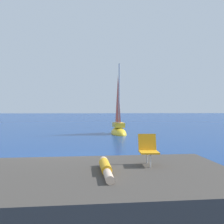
{
  "coord_description": "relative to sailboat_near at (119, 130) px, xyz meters",
  "views": [
    {
      "loc": [
        1.5,
        -10.1,
        2.25
      ],
      "look_at": [
        2.42,
        8.58,
        1.87
      ],
      "focal_mm": 41.88,
      "sensor_mm": 36.0,
      "label": 1
    }
  ],
  "objects": [
    {
      "name": "boulder_inland",
      "position": [
        -2.3,
        -12.73,
        -0.34
      ],
      "size": [
        1.47,
        1.77,
        1.16
      ],
      "primitive_type": "cube",
      "rotation": [
        0.1,
        0.14,
        1.46
      ],
      "color": "#463D35",
      "rests_on": "ground"
    },
    {
      "name": "boulder_seaward",
      "position": [
        -2.39,
        -12.79,
        -0.34
      ],
      "size": [
        1.87,
        1.91,
        1.17
      ],
      "primitive_type": "cube",
      "rotation": [
        -0.2,
        0.11,
        0.57
      ],
      "color": "#3D4336",
      "rests_on": "ground"
    },
    {
      "name": "ground_plane",
      "position": [
        -3.09,
        -11.24,
        -0.34
      ],
      "size": [
        160.0,
        160.0,
        0.0
      ],
      "primitive_type": "plane",
      "color": "navy"
    },
    {
      "name": "beach_chair",
      "position": [
        -0.29,
        -14.5,
        0.81
      ],
      "size": [
        0.48,
        0.6,
        0.8
      ],
      "rotation": [
        0.0,
        0.0,
        4.71
      ],
      "color": "orange",
      "rests_on": "shore_ledge"
    },
    {
      "name": "shore_ledge",
      "position": [
        -1.67,
        -15.24,
        0.02
      ],
      "size": [
        6.91,
        4.44,
        0.71
      ],
      "primitive_type": "cube",
      "rotation": [
        0.0,
        0.0,
        0.06
      ],
      "color": "#423D38",
      "rests_on": "ground"
    },
    {
      "name": "sailboat_near",
      "position": [
        0.0,
        0.0,
        0.0
      ],
      "size": [
        1.52,
        3.46,
        6.3
      ],
      "rotation": [
        0.0,
        0.0,
        4.83
      ],
      "color": "yellow",
      "rests_on": "ground"
    },
    {
      "name": "person_sunbather",
      "position": [
        -1.43,
        -15.32,
        0.49
      ],
      "size": [
        0.31,
        1.76,
        0.25
      ],
      "rotation": [
        0.0,
        0.0,
        4.78
      ],
      "color": "gold",
      "rests_on": "shore_ledge"
    }
  ]
}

